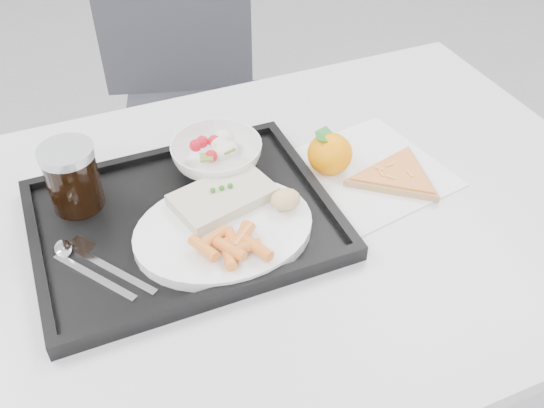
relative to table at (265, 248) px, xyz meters
name	(u,v)px	position (x,y,z in m)	size (l,w,h in m)	color
table	(265,248)	(0.00, 0.00, 0.00)	(1.20, 0.80, 0.75)	#B6B6B8
chair	(190,86)	(0.10, 0.78, -0.15)	(0.52, 0.53, 0.93)	#323339
tray	(184,221)	(-0.12, 0.03, 0.08)	(0.45, 0.35, 0.03)	black
dinner_plate	(224,230)	(-0.08, -0.02, 0.09)	(0.27, 0.27, 0.02)	white
fish_fillet	(223,196)	(-0.06, 0.03, 0.11)	(0.17, 0.13, 0.03)	beige
bread_roll	(286,200)	(0.03, -0.02, 0.12)	(0.05, 0.05, 0.03)	#DDC681
salad_bowl	(217,155)	(-0.03, 0.14, 0.11)	(0.15, 0.15, 0.05)	white
cola_glass	(72,176)	(-0.26, 0.13, 0.14)	(0.08, 0.08, 0.11)	black
cutlery	(89,263)	(-0.27, -0.01, 0.08)	(0.13, 0.16, 0.01)	silver
napkin	(365,172)	(0.20, 0.04, 0.07)	(0.29, 0.28, 0.00)	white
tangerine	(330,154)	(0.15, 0.07, 0.10)	(0.09, 0.09, 0.07)	orange
pizza_slice	(397,176)	(0.24, 0.00, 0.08)	(0.22, 0.22, 0.02)	tan
carrot_pile	(233,244)	(-0.08, -0.08, 0.11)	(0.11, 0.09, 0.02)	orange
salad_contents	(219,147)	(-0.02, 0.14, 0.12)	(0.08, 0.08, 0.03)	red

